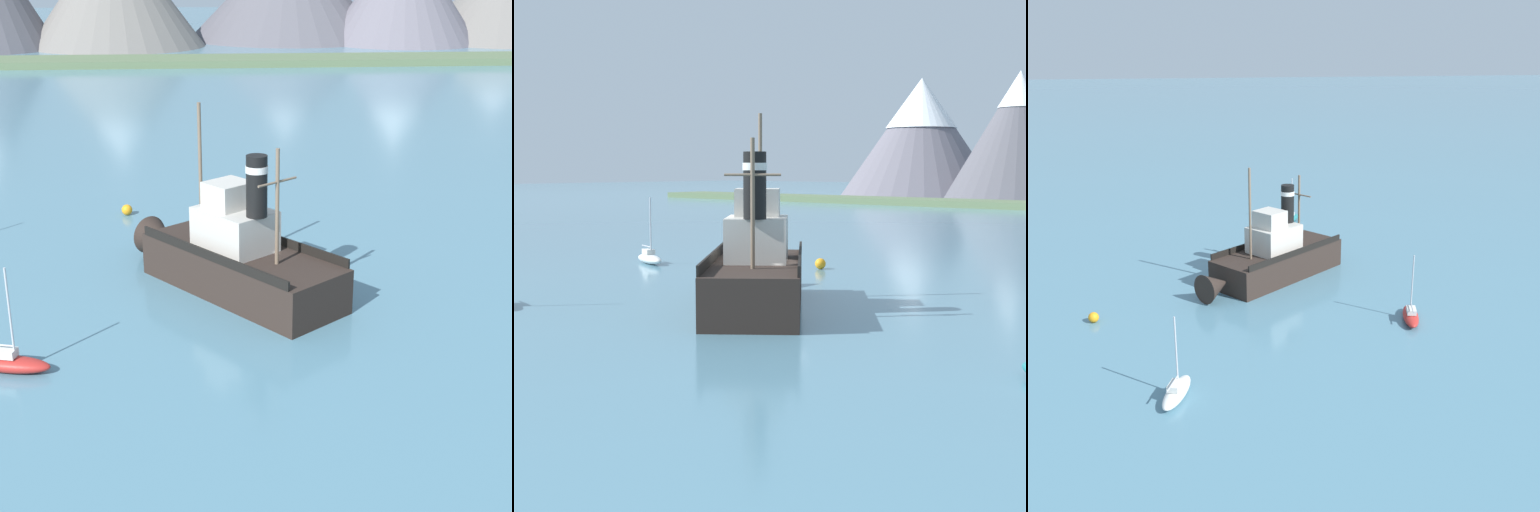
# 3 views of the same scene
# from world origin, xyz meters

# --- Properties ---
(ground_plane) EXTENTS (600.00, 600.00, 0.00)m
(ground_plane) POSITION_xyz_m (0.00, 0.00, 0.00)
(ground_plane) COLOR teal
(old_tugboat) EXTENTS (11.68, 13.32, 9.90)m
(old_tugboat) POSITION_xyz_m (-1.15, -0.15, 1.83)
(old_tugboat) COLOR #2D231E
(old_tugboat) RESTS_ON ground
(sailboat_white) EXTENTS (3.95, 2.27, 4.90)m
(sailboat_white) POSITION_xyz_m (-19.48, 8.05, 0.43)
(sailboat_white) COLOR white
(sailboat_white) RESTS_ON ground
(mooring_buoy) EXTENTS (0.76, 0.76, 0.76)m
(mooring_buoy) POSITION_xyz_m (-8.10, 13.96, 0.38)
(mooring_buoy) COLOR orange
(mooring_buoy) RESTS_ON ground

